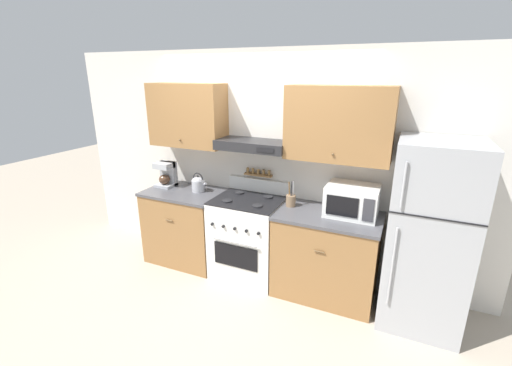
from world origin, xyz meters
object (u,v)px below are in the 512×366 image
object	(u,v)px
tea_kettle	(198,184)
microwave	(352,201)
utensil_crock	(291,200)
stove_range	(248,237)
coffee_maker	(166,174)
refrigerator	(429,237)

from	to	relation	value
tea_kettle	microwave	xyz separation A→B (m)	(1.81, 0.02, 0.06)
tea_kettle	utensil_crock	world-z (taller)	utensil_crock
tea_kettle	microwave	world-z (taller)	microwave
utensil_crock	stove_range	bearing A→B (deg)	-172.55
tea_kettle	microwave	size ratio (longest dim) A/B	0.46
tea_kettle	coffee_maker	size ratio (longest dim) A/B	0.76
microwave	refrigerator	bearing A→B (deg)	-9.27
utensil_crock	refrigerator	bearing A→B (deg)	-4.20
stove_range	refrigerator	distance (m)	1.88
coffee_maker	microwave	distance (m)	2.30
stove_range	coffee_maker	bearing A→B (deg)	175.75
microwave	utensil_crock	xyz separation A→B (m)	(-0.63, -0.02, -0.08)
microwave	coffee_maker	bearing A→B (deg)	179.82
refrigerator	microwave	xyz separation A→B (m)	(-0.72, 0.12, 0.19)
tea_kettle	coffee_maker	world-z (taller)	coffee_maker
tea_kettle	microwave	bearing A→B (deg)	0.57
coffee_maker	utensil_crock	distance (m)	1.67
coffee_maker	tea_kettle	bearing A→B (deg)	-2.94
stove_range	utensil_crock	size ratio (longest dim) A/B	3.96
tea_kettle	utensil_crock	distance (m)	1.18
coffee_maker	utensil_crock	size ratio (longest dim) A/B	1.11
tea_kettle	coffee_maker	xyz separation A→B (m)	(-0.49, 0.03, 0.06)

